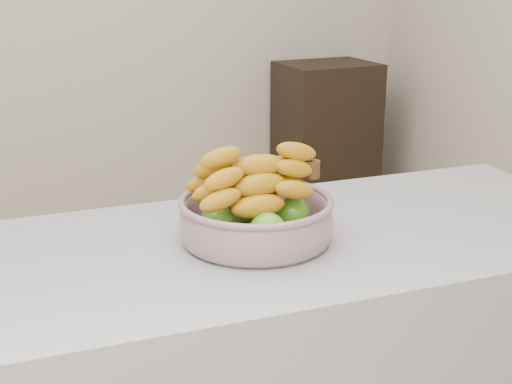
# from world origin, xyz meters

# --- Properties ---
(cabinet) EXTENTS (0.52, 0.42, 0.90)m
(cabinet) POSITION_xyz_m (1.50, 1.78, 0.45)
(cabinet) COLOR black
(cabinet) RESTS_ON ground
(fruit_bowl) EXTENTS (0.30, 0.30, 0.17)m
(fruit_bowl) POSITION_xyz_m (0.23, -0.48, 0.96)
(fruit_bowl) COLOR #9EA9BE
(fruit_bowl) RESTS_ON counter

